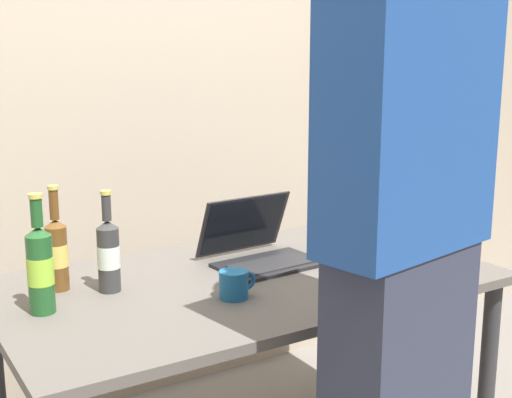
# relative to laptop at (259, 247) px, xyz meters

# --- Properties ---
(desk) EXTENTS (1.55, 0.89, 0.75)m
(desk) POSITION_rel_laptop_xyz_m (-0.12, -0.12, -0.13)
(desk) COLOR #56514C
(desk) RESTS_ON ground
(laptop) EXTENTS (0.36, 0.33, 0.22)m
(laptop) POSITION_rel_laptop_xyz_m (0.00, 0.00, 0.00)
(laptop) COLOR black
(laptop) RESTS_ON desk
(beer_bottle_dark) EXTENTS (0.07, 0.07, 0.33)m
(beer_bottle_dark) POSITION_rel_laptop_xyz_m (-0.75, -0.09, 0.08)
(beer_bottle_dark) COLOR #1E5123
(beer_bottle_dark) RESTS_ON desk
(beer_bottle_brown) EXTENTS (0.07, 0.07, 0.32)m
(beer_bottle_brown) POSITION_rel_laptop_xyz_m (-0.66, 0.08, 0.07)
(beer_bottle_brown) COLOR brown
(beer_bottle_brown) RESTS_ON desk
(beer_bottle_green) EXTENTS (0.07, 0.07, 0.31)m
(beer_bottle_green) POSITION_rel_laptop_xyz_m (-0.54, -0.01, 0.07)
(beer_bottle_green) COLOR #333333
(beer_bottle_green) RESTS_ON desk
(person_figure) EXTENTS (0.49, 0.33, 1.94)m
(person_figure) POSITION_rel_laptop_xyz_m (-0.09, -0.77, 0.21)
(person_figure) COLOR #2D3347
(person_figure) RESTS_ON ground
(coffee_mug) EXTENTS (0.12, 0.09, 0.08)m
(coffee_mug) POSITION_rel_laptop_xyz_m (-0.25, -0.26, -0.01)
(coffee_mug) COLOR #19598C
(coffee_mug) RESTS_ON desk
(back_wall) EXTENTS (6.00, 0.10, 2.60)m
(back_wall) POSITION_rel_laptop_xyz_m (-0.12, 0.73, 0.50)
(back_wall) COLOR tan
(back_wall) RESTS_ON ground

